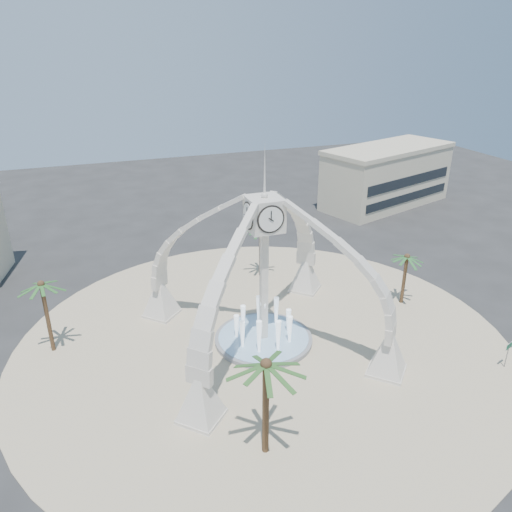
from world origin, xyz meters
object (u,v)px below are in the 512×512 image
object	(u,v)px
palm_west	(41,285)
palm_north	(261,229)
clock_tower	(264,270)
palm_east	(407,257)
fountain	(263,338)
street_sign	(508,349)
palm_south	(266,366)

from	to	relation	value
palm_west	palm_north	xyz separation A→B (m)	(20.30, 7.04, -0.58)
clock_tower	palm_east	xyz separation A→B (m)	(14.48, 1.55, -1.79)
palm_east	palm_west	distance (m)	30.86
palm_east	palm_north	bearing A→B (deg)	136.02
palm_east	palm_west	world-z (taller)	palm_west
fountain	palm_east	size ratio (longest dim) A/B	1.48
palm_west	palm_east	bearing A→B (deg)	-5.56
fountain	palm_east	xyz separation A→B (m)	(14.48, 1.55, 4.41)
fountain	street_sign	world-z (taller)	fountain
clock_tower	street_sign	distance (m)	19.17
palm_west	palm_south	xyz separation A→B (m)	(12.05, -15.68, 0.43)
fountain	palm_west	xyz separation A→B (m)	(-16.21, 4.54, 5.55)
palm_north	palm_west	bearing A→B (deg)	-160.88
clock_tower	palm_west	bearing A→B (deg)	164.36
street_sign	palm_west	bearing A→B (deg)	137.93
palm_north	palm_south	distance (m)	24.19
clock_tower	street_sign	size ratio (longest dim) A/B	7.85
clock_tower	palm_north	bearing A→B (deg)	70.54
palm_west	palm_south	size ratio (longest dim) A/B	0.92
palm_east	palm_south	world-z (taller)	palm_south
street_sign	palm_north	bearing A→B (deg)	100.78
palm_north	street_sign	xyz separation A→B (m)	(11.76, -21.21, -3.62)
palm_north	palm_south	xyz separation A→B (m)	(-8.25, -22.72, 1.01)
palm_west	palm_north	size ratio (longest dim) A/B	1.10
fountain	palm_west	distance (m)	17.73
clock_tower	palm_west	xyz separation A→B (m)	(-16.21, 4.54, -0.65)
clock_tower	fountain	xyz separation A→B (m)	(0.00, 0.00, -6.20)
palm_east	palm_north	size ratio (longest dim) A/B	0.90
palm_east	palm_west	xyz separation A→B (m)	(-30.69, 2.99, 1.14)
palm_west	fountain	bearing A→B (deg)	-15.64
clock_tower	palm_west	world-z (taller)	clock_tower
palm_south	fountain	bearing A→B (deg)	69.53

